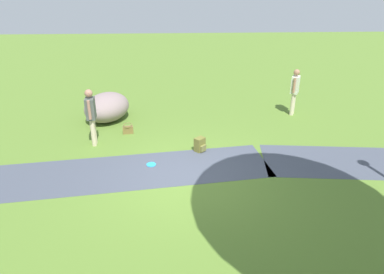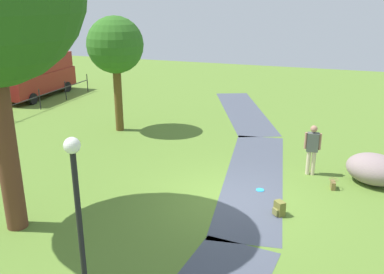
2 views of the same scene
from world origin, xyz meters
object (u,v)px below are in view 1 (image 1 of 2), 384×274
(lawn_boulder, at_px, (107,107))
(spare_backpack_on_lawn, at_px, (200,145))
(woman_with_handbag, at_px, (91,113))
(handbag_on_grass, at_px, (128,129))
(frisbee_on_grass, at_px, (151,165))
(man_near_boulder, at_px, (295,89))
(backpack_by_boulder, at_px, (104,108))

(lawn_boulder, relative_size, spare_backpack_on_lawn, 5.28)
(woman_with_handbag, xyz_separation_m, handbag_on_grass, (-0.88, -0.73, -0.82))
(handbag_on_grass, xyz_separation_m, frisbee_on_grass, (-0.83, 2.05, -0.13))
(man_near_boulder, xyz_separation_m, spare_backpack_on_lawn, (3.47, 2.72, -0.74))
(lawn_boulder, distance_m, frisbee_on_grass, 3.63)
(spare_backpack_on_lawn, bearing_deg, man_near_boulder, -141.91)
(man_near_boulder, relative_size, spare_backpack_on_lawn, 4.04)
(handbag_on_grass, relative_size, frisbee_on_grass, 1.34)
(spare_backpack_on_lawn, bearing_deg, handbag_on_grass, -31.48)
(handbag_on_grass, distance_m, backpack_by_boulder, 2.16)
(backpack_by_boulder, distance_m, spare_backpack_on_lawn, 4.53)
(man_near_boulder, bearing_deg, backpack_by_boulder, -4.03)
(spare_backpack_on_lawn, bearing_deg, frisbee_on_grass, 29.09)
(frisbee_on_grass, bearing_deg, woman_with_handbag, -37.67)
(woman_with_handbag, distance_m, spare_backpack_on_lawn, 3.18)
(woman_with_handbag, distance_m, handbag_on_grass, 1.41)
(handbag_on_grass, height_order, frisbee_on_grass, handbag_on_grass)
(woman_with_handbag, height_order, handbag_on_grass, woman_with_handbag)
(lawn_boulder, relative_size, backpack_by_boulder, 5.28)
(lawn_boulder, distance_m, woman_with_handbag, 1.96)
(woman_with_handbag, relative_size, frisbee_on_grass, 6.68)
(handbag_on_grass, relative_size, backpack_by_boulder, 0.83)
(lawn_boulder, xyz_separation_m, backpack_by_boulder, (0.25, -0.72, -0.28))
(woman_with_handbag, relative_size, handbag_on_grass, 4.99)
(handbag_on_grass, distance_m, frisbee_on_grass, 2.22)
(frisbee_on_grass, bearing_deg, lawn_boulder, -62.98)
(woman_with_handbag, distance_m, backpack_by_boulder, 2.73)
(woman_with_handbag, xyz_separation_m, man_near_boulder, (-6.50, -2.14, -0.03))
(lawn_boulder, bearing_deg, man_near_boulder, -177.82)
(lawn_boulder, xyz_separation_m, frisbee_on_grass, (-1.64, 3.21, -0.46))
(woman_with_handbag, xyz_separation_m, frisbee_on_grass, (-1.71, 1.32, -0.95))
(frisbee_on_grass, bearing_deg, man_near_boulder, -144.21)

